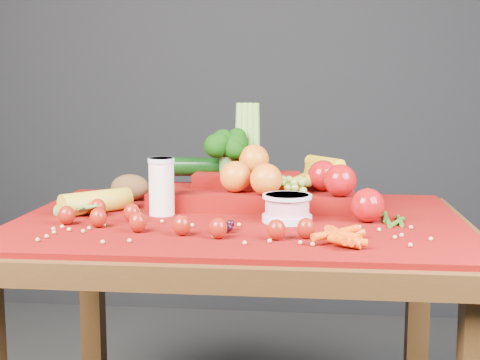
# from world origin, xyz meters

# --- Properties ---
(table) EXTENTS (1.10, 0.80, 0.75)m
(table) POSITION_xyz_m (0.00, 0.00, 0.66)
(table) COLOR #3B250D
(table) RESTS_ON ground
(red_cloth) EXTENTS (1.05, 0.75, 0.01)m
(red_cloth) POSITION_xyz_m (0.00, 0.00, 0.76)
(red_cloth) COLOR #6B0A03
(red_cloth) RESTS_ON table
(milk_glass) EXTENTS (0.06, 0.06, 0.14)m
(milk_glass) POSITION_xyz_m (-0.19, 0.02, 0.84)
(milk_glass) COLOR white
(milk_glass) RESTS_ON red_cloth
(yogurt_bowl) EXTENTS (0.12, 0.12, 0.06)m
(yogurt_bowl) POSITION_xyz_m (0.12, -0.03, 0.80)
(yogurt_bowl) COLOR silver
(yogurt_bowl) RESTS_ON red_cloth
(strawberry_scatter) EXTENTS (0.58, 0.28, 0.05)m
(strawberry_scatter) POSITION_xyz_m (-0.15, -0.14, 0.79)
(strawberry_scatter) COLOR maroon
(strawberry_scatter) RESTS_ON red_cloth
(dark_grape_cluster) EXTENTS (0.06, 0.05, 0.03)m
(dark_grape_cluster) POSITION_xyz_m (-0.02, -0.16, 0.78)
(dark_grape_cluster) COLOR black
(dark_grape_cluster) RESTS_ON red_cloth
(soybean_scatter) EXTENTS (0.84, 0.24, 0.01)m
(soybean_scatter) POSITION_xyz_m (0.00, -0.20, 0.77)
(soybean_scatter) COLOR tan
(soybean_scatter) RESTS_ON red_cloth
(corn_ear) EXTENTS (0.25, 0.26, 0.06)m
(corn_ear) POSITION_xyz_m (-0.37, -0.01, 0.78)
(corn_ear) COLOR gold
(corn_ear) RESTS_ON red_cloth
(potato) EXTENTS (0.11, 0.08, 0.07)m
(potato) POSITION_xyz_m (-0.32, 0.20, 0.80)
(potato) COLOR #4F3019
(potato) RESTS_ON red_cloth
(baby_carrot_pile) EXTENTS (0.17, 0.17, 0.03)m
(baby_carrot_pile) POSITION_xyz_m (0.23, -0.24, 0.78)
(baby_carrot_pile) COLOR #DE4307
(baby_carrot_pile) RESTS_ON red_cloth
(green_bean_pile) EXTENTS (0.14, 0.12, 0.01)m
(green_bean_pile) POSITION_xyz_m (0.36, -0.01, 0.77)
(green_bean_pile) COLOR #296016
(green_bean_pile) RESTS_ON red_cloth
(produce_mound) EXTENTS (0.60, 0.37, 0.27)m
(produce_mound) POSITION_xyz_m (0.05, 0.15, 0.82)
(produce_mound) COLOR #6B0A03
(produce_mound) RESTS_ON red_cloth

